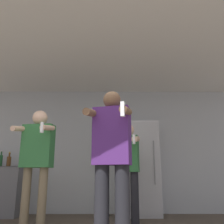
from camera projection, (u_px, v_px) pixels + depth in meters
name	position (u px, v px, depth m)	size (l,w,h in m)	color
wall_back	(88.00, 149.00, 5.26)	(7.00, 0.06, 2.55)	#B2B7BC
ceiling_slab	(81.00, 54.00, 3.95)	(7.00, 3.88, 0.05)	silver
refrigerator	(141.00, 168.00, 4.82)	(0.65, 0.66, 1.74)	silver
bottle_tall_gin	(9.00, 161.00, 4.83)	(0.08, 0.08, 0.29)	#563314
bottle_dark_rum	(1.00, 160.00, 4.83)	(0.07, 0.07, 0.31)	#194723
person_woman_foreground	(112.00, 158.00, 2.54)	(0.50, 0.52, 1.59)	black
person_man_side	(37.00, 154.00, 3.56)	(0.54, 0.54, 1.65)	#75664C
person_spectator_back	(128.00, 164.00, 4.00)	(0.47, 0.51, 1.56)	black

